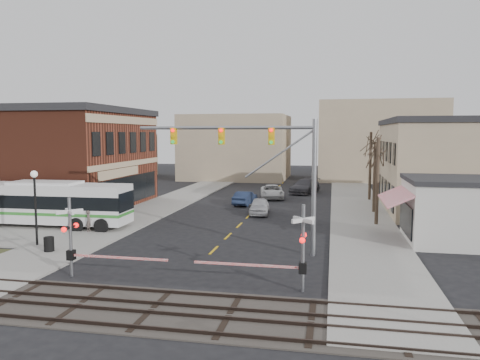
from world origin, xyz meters
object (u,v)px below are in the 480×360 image
object	(u,v)px
rr_crossing_east	(293,249)
car_d	(305,186)
car_c	(272,192)
street_lamp	(35,193)
traffic_signal_mast	(264,157)
trash_bin	(49,244)
pedestrian_near	(89,221)
transit_bus	(46,203)
car_a	(259,206)
car_b	(245,198)
pedestrian_far	(93,212)
rr_crossing_west	(78,238)

from	to	relation	value
rr_crossing_east	car_d	xyz separation A→B (m)	(-1.57, 35.47, -1.12)
car_c	street_lamp	bearing A→B (deg)	-125.04
traffic_signal_mast	car_c	distance (m)	24.49
rr_crossing_east	street_lamp	size ratio (longest dim) A/B	1.18
trash_bin	pedestrian_near	world-z (taller)	pedestrian_near
transit_bus	rr_crossing_east	xyz separation A→B (m)	(19.76, -10.94, 0.08)
rr_crossing_east	car_a	bearing A→B (deg)	103.25
car_a	traffic_signal_mast	bearing A→B (deg)	-85.29
street_lamp	pedestrian_near	xyz separation A→B (m)	(1.17, 4.37, -2.57)
rr_crossing_east	trash_bin	world-z (taller)	rr_crossing_east
rr_crossing_east	car_d	world-z (taller)	rr_crossing_east
traffic_signal_mast	car_b	xyz separation A→B (m)	(-4.65, 18.63, -5.10)
car_b	car_d	distance (m)	11.70
transit_bus	rr_crossing_east	distance (m)	22.58
car_a	car_c	xyz separation A→B (m)	(-0.19, 10.40, 0.03)
rr_crossing_east	pedestrian_far	distance (m)	20.75
rr_crossing_east	pedestrian_far	bearing A→B (deg)	143.53
street_lamp	car_c	world-z (taller)	street_lamp
transit_bus	car_c	world-z (taller)	transit_bus
car_b	car_a	bearing A→B (deg)	120.78
transit_bus	rr_crossing_west	xyz separation A→B (m)	(9.07, -10.91, 0.08)
rr_crossing_west	street_lamp	distance (m)	8.05
rr_crossing_east	car_b	distance (m)	26.05
pedestrian_near	car_a	bearing A→B (deg)	-52.10
rr_crossing_west	street_lamp	xyz separation A→B (m)	(-5.97, 5.20, 1.49)
traffic_signal_mast	rr_crossing_west	bearing A→B (deg)	-142.58
car_c	pedestrian_near	xyz separation A→B (m)	(-10.61, -20.68, 0.15)
pedestrian_near	rr_crossing_west	bearing A→B (deg)	-159.09
traffic_signal_mast	trash_bin	xyz separation A→B (m)	(-12.65, -2.52, -5.23)
rr_crossing_east	pedestrian_far	xyz separation A→B (m)	(-16.67, 12.32, -0.89)
trash_bin	car_a	distance (m)	18.96
transit_bus	trash_bin	xyz separation A→B (m)	(4.81, -7.01, -1.33)
car_c	pedestrian_far	size ratio (longest dim) A/B	2.76
car_c	pedestrian_far	bearing A→B (deg)	-133.18
trash_bin	pedestrian_near	size ratio (longest dim) A/B	0.56
traffic_signal_mast	pedestrian_far	world-z (taller)	traffic_signal_mast
car_a	car_c	world-z (taller)	car_c
pedestrian_far	trash_bin	bearing A→B (deg)	-100.83
rr_crossing_west	car_d	xyz separation A→B (m)	(9.11, 35.45, -1.12)
car_c	car_d	distance (m)	6.16
rr_crossing_east	car_c	world-z (taller)	rr_crossing_east
car_b	car_d	size ratio (longest dim) A/B	0.71
transit_bus	pedestrian_far	size ratio (longest dim) A/B	6.81
rr_crossing_west	rr_crossing_east	world-z (taller)	same
car_a	pedestrian_near	bearing A→B (deg)	-141.78
transit_bus	trash_bin	bearing A→B (deg)	-55.52
transit_bus	rr_crossing_west	bearing A→B (deg)	-50.26
rr_crossing_west	pedestrian_far	xyz separation A→B (m)	(-5.99, 12.30, -0.89)
car_b	pedestrian_far	bearing A→B (deg)	59.92
rr_crossing_west	street_lamp	size ratio (longest dim) A/B	1.18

